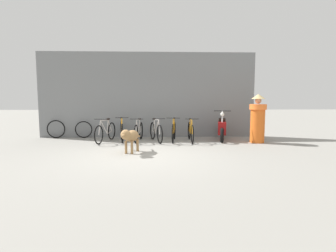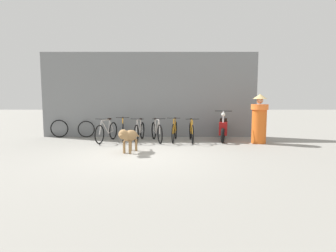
{
  "view_description": "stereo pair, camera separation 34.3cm",
  "coord_description": "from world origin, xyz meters",
  "px_view_note": "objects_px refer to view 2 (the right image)",
  "views": [
    {
      "loc": [
        0.39,
        -6.93,
        1.5
      ],
      "look_at": [
        0.72,
        1.33,
        0.65
      ],
      "focal_mm": 28.0,
      "sensor_mm": 36.0,
      "label": 1
    },
    {
      "loc": [
        0.73,
        -6.93,
        1.5
      ],
      "look_at": [
        0.72,
        1.33,
        0.65
      ],
      "focal_mm": 28.0,
      "sensor_mm": 36.0,
      "label": 2
    }
  ],
  "objects_px": {
    "bicycle_0": "(107,132)",
    "spare_tire_right": "(60,129)",
    "bicycle_1": "(123,131)",
    "motorcycle": "(224,129)",
    "person_in_robes": "(260,119)",
    "stray_dog": "(129,136)",
    "bicycle_5": "(192,132)",
    "bicycle_4": "(175,131)",
    "spare_tire_left": "(87,129)",
    "bicycle_2": "(140,131)",
    "bicycle_3": "(157,132)"
  },
  "relations": [
    {
      "from": "bicycle_4",
      "to": "stray_dog",
      "type": "relative_size",
      "value": 1.38
    },
    {
      "from": "bicycle_0",
      "to": "spare_tire_right",
      "type": "height_order",
      "value": "bicycle_0"
    },
    {
      "from": "bicycle_4",
      "to": "motorcycle",
      "type": "relative_size",
      "value": 0.95
    },
    {
      "from": "bicycle_2",
      "to": "motorcycle",
      "type": "xyz_separation_m",
      "value": [
        3.04,
        0.12,
        0.09
      ]
    },
    {
      "from": "bicycle_0",
      "to": "person_in_robes",
      "type": "height_order",
      "value": "person_in_robes"
    },
    {
      "from": "bicycle_5",
      "to": "person_in_robes",
      "type": "height_order",
      "value": "person_in_robes"
    },
    {
      "from": "bicycle_4",
      "to": "motorcycle",
      "type": "bearing_deg",
      "value": 102.35
    },
    {
      "from": "person_in_robes",
      "to": "spare_tire_right",
      "type": "distance_m",
      "value": 7.5
    },
    {
      "from": "spare_tire_right",
      "to": "bicycle_0",
      "type": "bearing_deg",
      "value": -25.16
    },
    {
      "from": "bicycle_2",
      "to": "spare_tire_left",
      "type": "relative_size",
      "value": 2.43
    },
    {
      "from": "stray_dog",
      "to": "person_in_robes",
      "type": "xyz_separation_m",
      "value": [
        4.2,
        1.61,
        0.37
      ]
    },
    {
      "from": "bicycle_5",
      "to": "person_in_robes",
      "type": "xyz_separation_m",
      "value": [
        2.27,
        -0.37,
        0.5
      ]
    },
    {
      "from": "bicycle_1",
      "to": "motorcycle",
      "type": "xyz_separation_m",
      "value": [
        3.64,
        0.04,
        0.07
      ]
    },
    {
      "from": "bicycle_2",
      "to": "bicycle_1",
      "type": "bearing_deg",
      "value": -90.6
    },
    {
      "from": "bicycle_2",
      "to": "bicycle_0",
      "type": "bearing_deg",
      "value": -77.58
    },
    {
      "from": "bicycle_0",
      "to": "bicycle_2",
      "type": "xyz_separation_m",
      "value": [
        1.15,
        0.12,
        -0.01
      ]
    },
    {
      "from": "motorcycle",
      "to": "person_in_robes",
      "type": "distance_m",
      "value": 1.3
    },
    {
      "from": "spare_tire_right",
      "to": "stray_dog",
      "type": "bearing_deg",
      "value": -42.91
    },
    {
      "from": "bicycle_0",
      "to": "bicycle_4",
      "type": "bearing_deg",
      "value": 105.09
    },
    {
      "from": "bicycle_3",
      "to": "stray_dog",
      "type": "bearing_deg",
      "value": -34.79
    },
    {
      "from": "bicycle_5",
      "to": "stray_dog",
      "type": "xyz_separation_m",
      "value": [
        -1.93,
        -1.98,
        0.12
      ]
    },
    {
      "from": "spare_tire_right",
      "to": "bicycle_1",
      "type": "bearing_deg",
      "value": -16.7
    },
    {
      "from": "bicycle_1",
      "to": "stray_dog",
      "type": "distance_m",
      "value": 2.22
    },
    {
      "from": "motorcycle",
      "to": "spare_tire_right",
      "type": "height_order",
      "value": "motorcycle"
    },
    {
      "from": "bicycle_0",
      "to": "motorcycle",
      "type": "xyz_separation_m",
      "value": [
        4.18,
        0.23,
        0.08
      ]
    },
    {
      "from": "bicycle_1",
      "to": "bicycle_2",
      "type": "xyz_separation_m",
      "value": [
        0.61,
        -0.08,
        -0.02
      ]
    },
    {
      "from": "bicycle_1",
      "to": "spare_tire_right",
      "type": "distance_m",
      "value": 2.75
    },
    {
      "from": "bicycle_3",
      "to": "motorcycle",
      "type": "xyz_separation_m",
      "value": [
        2.41,
        0.23,
        0.08
      ]
    },
    {
      "from": "bicycle_4",
      "to": "bicycle_5",
      "type": "distance_m",
      "value": 0.6
    },
    {
      "from": "bicycle_2",
      "to": "bicycle_4",
      "type": "relative_size",
      "value": 0.98
    },
    {
      "from": "bicycle_2",
      "to": "bicycle_3",
      "type": "xyz_separation_m",
      "value": [
        0.62,
        -0.11,
        0.01
      ]
    },
    {
      "from": "motorcycle",
      "to": "stray_dog",
      "type": "xyz_separation_m",
      "value": [
        -3.11,
        -2.19,
        0.04
      ]
    },
    {
      "from": "bicycle_4",
      "to": "person_in_robes",
      "type": "distance_m",
      "value": 2.94
    },
    {
      "from": "spare_tire_left",
      "to": "spare_tire_right",
      "type": "height_order",
      "value": "spare_tire_right"
    },
    {
      "from": "stray_dog",
      "to": "spare_tire_right",
      "type": "relative_size",
      "value": 1.68
    },
    {
      "from": "bicycle_5",
      "to": "spare_tire_left",
      "type": "height_order",
      "value": "bicycle_5"
    },
    {
      "from": "bicycle_1",
      "to": "bicycle_5",
      "type": "relative_size",
      "value": 1.04
    },
    {
      "from": "bicycle_3",
      "to": "stray_dog",
      "type": "height_order",
      "value": "bicycle_3"
    },
    {
      "from": "bicycle_3",
      "to": "stray_dog",
      "type": "relative_size",
      "value": 1.36
    },
    {
      "from": "bicycle_0",
      "to": "bicycle_4",
      "type": "distance_m",
      "value": 2.41
    },
    {
      "from": "bicycle_0",
      "to": "bicycle_4",
      "type": "relative_size",
      "value": 1.03
    },
    {
      "from": "bicycle_0",
      "to": "bicycle_1",
      "type": "distance_m",
      "value": 0.57
    },
    {
      "from": "bicycle_1",
      "to": "motorcycle",
      "type": "distance_m",
      "value": 3.64
    },
    {
      "from": "bicycle_2",
      "to": "spare_tire_right",
      "type": "bearing_deg",
      "value": -98.3
    },
    {
      "from": "motorcycle",
      "to": "person_in_robes",
      "type": "height_order",
      "value": "person_in_robes"
    },
    {
      "from": "bicycle_3",
      "to": "spare_tire_right",
      "type": "relative_size",
      "value": 2.29
    },
    {
      "from": "bicycle_2",
      "to": "motorcycle",
      "type": "height_order",
      "value": "motorcycle"
    },
    {
      "from": "bicycle_3",
      "to": "bicycle_5",
      "type": "distance_m",
      "value": 1.24
    },
    {
      "from": "bicycle_3",
      "to": "person_in_robes",
      "type": "distance_m",
      "value": 3.56
    },
    {
      "from": "bicycle_3",
      "to": "bicycle_4",
      "type": "relative_size",
      "value": 0.98
    }
  ]
}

